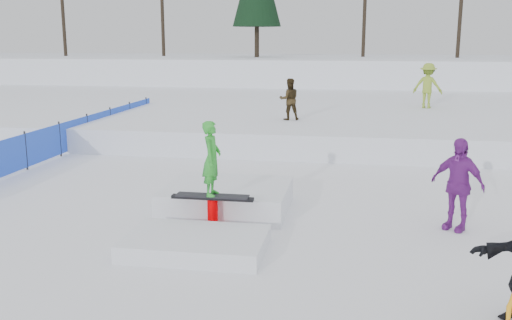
% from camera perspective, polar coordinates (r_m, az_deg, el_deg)
% --- Properties ---
extents(ground, '(120.00, 120.00, 0.00)m').
position_cam_1_polar(ground, '(10.57, -4.56, -7.99)').
color(ground, white).
extents(snow_berm, '(60.00, 14.00, 2.40)m').
position_cam_1_polar(snow_berm, '(39.76, 6.21, 8.49)').
color(snow_berm, white).
rests_on(snow_berm, ground).
extents(snow_midrise, '(50.00, 18.00, 0.80)m').
position_cam_1_polar(snow_midrise, '(25.93, 4.17, 4.89)').
color(snow_midrise, white).
rests_on(snow_midrise, ground).
extents(safety_fence, '(0.05, 16.00, 1.10)m').
position_cam_1_polar(safety_fence, '(18.79, -19.02, 2.00)').
color(safety_fence, blue).
rests_on(safety_fence, ground).
extents(walker_olive, '(0.84, 0.74, 1.46)m').
position_cam_1_polar(walker_olive, '(20.16, 3.35, 6.08)').
color(walker_olive, '#302410').
rests_on(walker_olive, snow_midrise).
extents(walker_ygreen, '(1.35, 1.03, 1.84)m').
position_cam_1_polar(walker_ygreen, '(24.67, 16.80, 7.13)').
color(walker_ygreen, '#88A82F').
rests_on(walker_ygreen, snow_midrise).
extents(spectator_purple, '(1.11, 0.96, 1.80)m').
position_cam_1_polar(spectator_purple, '(11.52, 19.50, -2.30)').
color(spectator_purple, '#812692').
rests_on(spectator_purple, ground).
extents(jib_rail_feature, '(2.60, 4.40, 2.11)m').
position_cam_1_polar(jib_rail_feature, '(11.58, -3.66, -4.59)').
color(jib_rail_feature, white).
rests_on(jib_rail_feature, ground).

